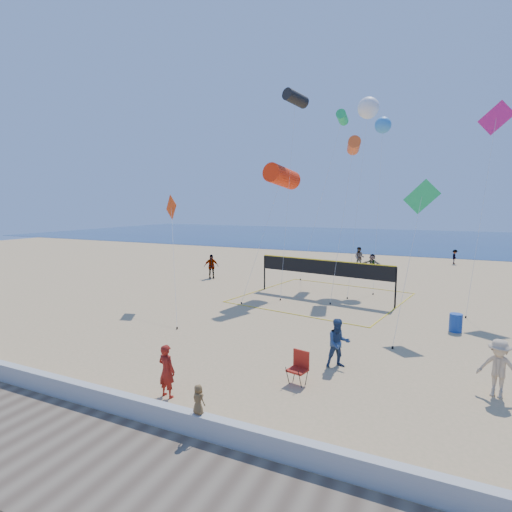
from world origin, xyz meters
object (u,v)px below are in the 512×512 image
at_px(woman, 167,371).
at_px(volleyball_net, 324,272).
at_px(trash_barrel, 456,323).
at_px(camp_chair, 299,365).

distance_m(woman, volleyball_net, 14.95).
relative_size(woman, trash_barrel, 1.96).
xyz_separation_m(woman, camp_chair, (3.40, 2.61, -0.21)).
bearing_deg(volleyball_net, woman, -83.66).
height_order(woman, trash_barrel, woman).
distance_m(trash_barrel, volleyball_net, 8.56).
bearing_deg(woman, volleyball_net, -85.64).
relative_size(camp_chair, volleyball_net, 0.12).
relative_size(woman, camp_chair, 1.37).
bearing_deg(woman, camp_chair, -134.94).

